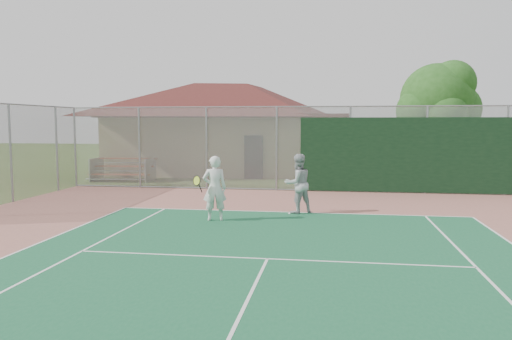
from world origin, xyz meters
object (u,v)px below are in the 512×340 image
(tree, at_px, (439,102))
(player_white_front, at_px, (214,189))
(clubhouse, at_px, (230,119))
(player_grey_back, at_px, (298,184))
(bleachers, at_px, (123,169))

(tree, height_order, player_white_front, tree)
(clubhouse, bearing_deg, player_white_front, -84.02)
(tree, distance_m, player_grey_back, 12.24)
(tree, bearing_deg, clubhouse, 163.34)
(tree, xyz_separation_m, player_grey_back, (-6.16, -10.16, -2.91))
(tree, bearing_deg, bleachers, -170.73)
(player_grey_back, bearing_deg, tree, -154.24)
(player_white_front, bearing_deg, bleachers, -69.59)
(player_white_front, xyz_separation_m, player_grey_back, (2.29, 1.57, -0.01))
(player_grey_back, bearing_deg, player_white_front, 1.34)
(clubhouse, bearing_deg, bleachers, -129.63)
(clubhouse, bearing_deg, tree, -20.74)
(player_white_front, height_order, player_grey_back, player_white_front)
(tree, height_order, player_grey_back, tree)
(bleachers, distance_m, player_grey_back, 11.93)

